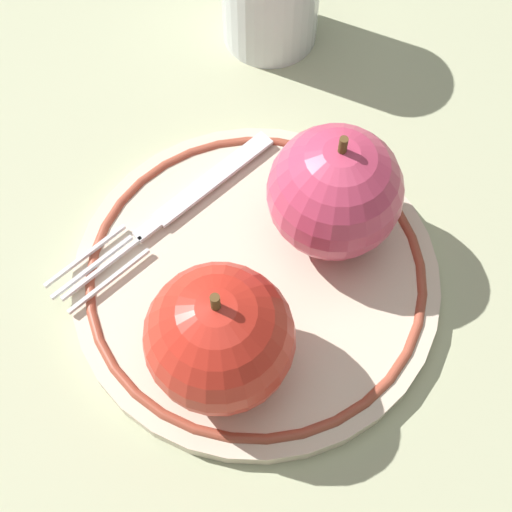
{
  "coord_description": "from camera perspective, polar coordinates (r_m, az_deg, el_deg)",
  "views": [
    {
      "loc": [
        0.04,
        -0.19,
        0.41
      ],
      "look_at": [
        0.01,
        0.01,
        0.04
      ],
      "focal_mm": 50.0,
      "sensor_mm": 36.0,
      "label": 1
    }
  ],
  "objects": [
    {
      "name": "fork",
      "position": [
        0.46,
        -6.54,
        3.78
      ],
      "size": [
        0.12,
        0.15,
        0.0
      ],
      "rotation": [
        0.0,
        0.0,
        4.04
      ],
      "color": "silver",
      "rests_on": "plate"
    },
    {
      "name": "plate",
      "position": [
        0.45,
        -0.0,
        -1.67
      ],
      "size": [
        0.23,
        0.23,
        0.02
      ],
      "color": "beige",
      "rests_on": "ground_plane"
    },
    {
      "name": "apple_red_whole",
      "position": [
        0.38,
        -3.37,
        -6.51
      ],
      "size": [
        0.08,
        0.08,
        0.09
      ],
      "color": "red",
      "rests_on": "plate"
    },
    {
      "name": "apple_second_whole",
      "position": [
        0.42,
        6.32,
        5.09
      ],
      "size": [
        0.08,
        0.08,
        0.09
      ],
      "color": "#C63C5D",
      "rests_on": "plate"
    },
    {
      "name": "ground_plane",
      "position": [
        0.45,
        -1.55,
        -3.28
      ],
      "size": [
        2.0,
        2.0,
        0.0
      ],
      "primitive_type": "plane",
      "color": "#ACAF89"
    }
  ]
}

